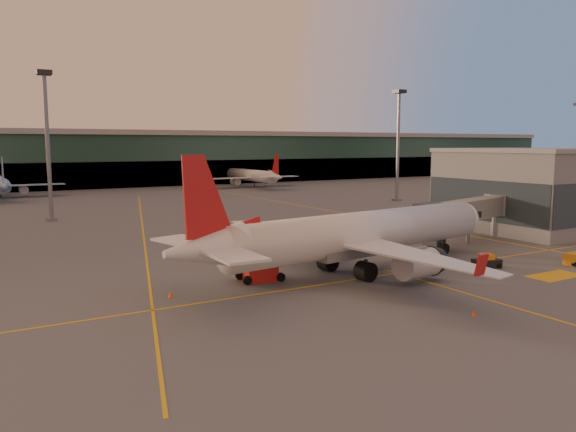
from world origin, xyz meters
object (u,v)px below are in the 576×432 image
main_airplane (354,235)px  gpu_cart (574,259)px  catering_truck (258,256)px  pushback_tug (487,262)px

main_airplane → gpu_cart: size_ratio=17.56×
main_airplane → catering_truck: (-9.67, 2.49, -1.60)m
catering_truck → pushback_tug: 25.12m
pushback_tug → gpu_cart: bearing=-6.5°
gpu_cart → pushback_tug: size_ratio=0.72×
catering_truck → pushback_tug: size_ratio=1.79×
gpu_cart → catering_truck: bearing=158.8°
main_airplane → catering_truck: bearing=158.4°
main_airplane → gpu_cart: main_airplane is taller
catering_truck → gpu_cart: bearing=-11.6°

